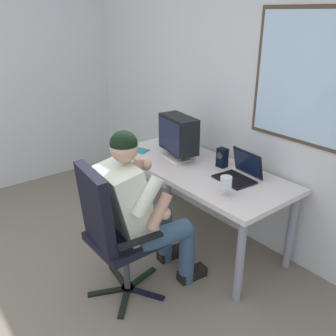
% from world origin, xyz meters
% --- Properties ---
extents(wall_rear, '(4.97, 0.08, 2.85)m').
position_xyz_m(wall_rear, '(0.03, 2.12, 1.43)').
color(wall_rear, silver).
rests_on(wall_rear, ground).
extents(desk, '(1.74, 0.76, 0.73)m').
position_xyz_m(desk, '(-0.16, 1.68, 0.65)').
color(desk, gray).
rests_on(desk, ground).
extents(office_chair, '(0.60, 0.59, 1.06)m').
position_xyz_m(office_chair, '(0.03, 0.67, 0.60)').
color(office_chair, black).
rests_on(office_chair, ground).
extents(person_seated, '(0.55, 0.80, 1.29)m').
position_xyz_m(person_seated, '(0.06, 0.93, 0.68)').
color(person_seated, '#35506C').
rests_on(person_seated, ground).
extents(crt_monitor, '(0.43, 0.25, 0.40)m').
position_xyz_m(crt_monitor, '(-0.43, 1.68, 0.96)').
color(crt_monitor, beige).
rests_on(crt_monitor, desk).
extents(laptop, '(0.33, 0.31, 0.23)m').
position_xyz_m(laptop, '(0.24, 1.78, 0.79)').
color(laptop, black).
rests_on(laptop, desk).
extents(wine_glass, '(0.09, 0.09, 0.15)m').
position_xyz_m(wine_glass, '(0.37, 1.47, 0.84)').
color(wine_glass, silver).
rests_on(wine_glass, desk).
extents(desk_speaker, '(0.09, 0.08, 0.17)m').
position_xyz_m(desk_speaker, '(-0.03, 1.85, 0.82)').
color(desk_speaker, black).
rests_on(desk_speaker, desk).
extents(cd_case, '(0.18, 0.17, 0.01)m').
position_xyz_m(cd_case, '(-0.81, 1.51, 0.74)').
color(cd_case, teal).
rests_on(cd_case, desk).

